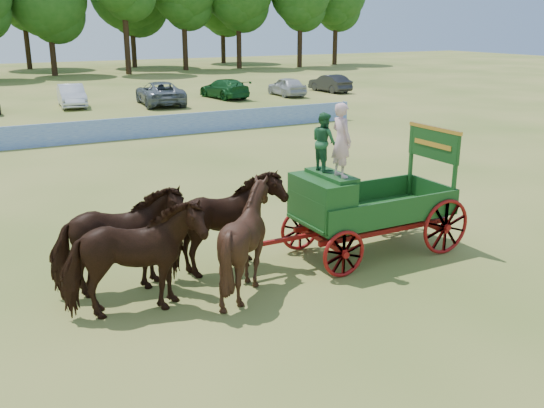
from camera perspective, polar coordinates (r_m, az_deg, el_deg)
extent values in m
plane|color=#A39049|center=(14.88, 8.84, -5.10)|extent=(160.00, 160.00, 0.00)
imported|color=black|center=(11.87, -12.92, -5.16)|extent=(2.85, 1.57, 2.29)
imported|color=black|center=(12.87, -14.26, -3.51)|extent=(2.81, 1.45, 2.29)
imported|color=black|center=(12.64, -2.41, -3.34)|extent=(2.19, 1.98, 2.30)
imported|color=black|center=(13.59, -4.44, -1.93)|extent=(2.85, 1.56, 2.29)
cube|color=maroon|center=(14.30, 4.61, -3.29)|extent=(0.12, 2.00, 0.12)
cube|color=maroon|center=(16.05, 13.67, -1.46)|extent=(0.12, 2.00, 0.12)
cube|color=maroon|center=(14.68, 10.72, -2.50)|extent=(3.80, 0.10, 0.12)
cube|color=maroon|center=(15.50, 8.19, -1.33)|extent=(3.80, 0.10, 0.12)
cube|color=maroon|center=(13.81, 1.47, -3.32)|extent=(2.80, 0.09, 0.09)
cube|color=#1C4E1A|center=(15.00, 9.47, -0.89)|extent=(3.80, 1.80, 0.10)
cube|color=#1C4E1A|center=(14.26, 11.67, -0.68)|extent=(3.80, 0.06, 0.55)
cube|color=#1C4E1A|center=(15.59, 7.57, 1.03)|extent=(3.80, 0.06, 0.55)
cube|color=#1C4E1A|center=(16.10, 14.85, 1.11)|extent=(0.06, 1.80, 0.55)
cube|color=#1C4E1A|center=(14.00, 4.70, 0.36)|extent=(0.85, 1.70, 1.05)
cube|color=#1C4E1A|center=(13.99, 5.62, 2.74)|extent=(0.55, 1.50, 0.08)
cube|color=#1C4E1A|center=(13.87, 3.36, -0.64)|extent=(0.10, 1.60, 0.65)
cube|color=#1C4E1A|center=(14.05, 3.97, -1.70)|extent=(0.55, 1.60, 0.06)
cube|color=#1C4E1A|center=(15.33, 16.83, 2.69)|extent=(0.08, 0.08, 1.80)
cube|color=#1C4E1A|center=(16.46, 12.93, 3.93)|extent=(0.08, 0.08, 1.80)
cube|color=#1C4E1A|center=(15.76, 14.97, 5.45)|extent=(0.07, 1.75, 0.75)
cube|color=gold|center=(15.69, 15.08, 6.88)|extent=(0.08, 1.80, 0.09)
cube|color=gold|center=(15.74, 14.87, 5.44)|extent=(0.02, 1.30, 0.12)
torus|color=maroon|center=(13.58, 6.77, -4.69)|extent=(1.09, 0.09, 1.09)
torus|color=maroon|center=(15.08, 2.66, -2.38)|extent=(1.09, 0.09, 1.09)
torus|color=maroon|center=(15.37, 16.03, -2.07)|extent=(1.39, 0.09, 1.39)
torus|color=maroon|center=(16.70, 11.54, -0.24)|extent=(1.39, 0.09, 1.39)
imported|color=beige|center=(13.52, 6.55, 5.98)|extent=(0.40, 0.60, 1.65)
imported|color=#235F35|center=(14.12, 4.91, 5.88)|extent=(0.51, 0.66, 1.36)
cube|color=#214EB3|center=(30.29, -13.69, 6.90)|extent=(26.00, 0.08, 1.05)
imported|color=silver|center=(43.05, -18.34, 9.65)|extent=(1.96, 4.63, 1.49)
imported|color=slate|center=(42.65, -10.51, 10.22)|extent=(3.27, 5.97, 1.58)
imported|color=#144C1E|center=(45.80, -4.52, 10.78)|extent=(2.54, 5.10, 1.42)
imported|color=#B2B2B7|center=(47.18, 1.40, 11.01)|extent=(1.97, 4.31, 1.43)
imported|color=#262628|center=(50.10, 5.47, 11.25)|extent=(1.66, 4.25, 1.38)
cylinder|color=#382314|center=(68.81, -19.91, 13.05)|extent=(0.60, 0.60, 4.23)
cylinder|color=#382314|center=(68.49, -13.48, 14.16)|extent=(0.60, 0.60, 5.66)
cylinder|color=#382314|center=(73.09, -8.18, 14.31)|extent=(0.60, 0.60, 4.97)
cylinder|color=#382314|center=(75.27, -3.12, 14.53)|extent=(0.60, 0.60, 5.01)
cylinder|color=#382314|center=(77.41, 2.63, 14.51)|extent=(0.60, 0.60, 4.76)
cylinder|color=#382314|center=(82.53, 5.95, 14.60)|extent=(0.60, 0.60, 4.80)
cylinder|color=#382314|center=(79.37, -22.03, 13.60)|extent=(0.60, 0.60, 5.30)
cylinder|color=#382314|center=(78.77, -12.90, 14.22)|extent=(0.60, 0.60, 4.93)
cylinder|color=#382314|center=(84.99, -4.62, 14.64)|extent=(0.60, 0.60, 4.65)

